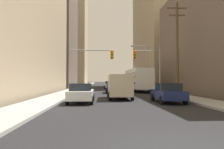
% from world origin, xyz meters
% --- Properties ---
extents(sidewalk_left, '(2.73, 160.00, 0.15)m').
position_xyz_m(sidewalk_left, '(-6.32, 50.00, 0.07)').
color(sidewalk_left, '#9E9E99').
rests_on(sidewalk_left, ground).
extents(sidewalk_right, '(2.73, 160.00, 0.15)m').
position_xyz_m(sidewalk_right, '(6.32, 50.00, 0.07)').
color(sidewalk_right, '#9E9E99').
rests_on(sidewalk_right, ground).
extents(city_bus, '(2.67, 11.51, 3.40)m').
position_xyz_m(city_bus, '(4.00, 27.54, 1.93)').
color(city_bus, silver).
rests_on(city_bus, ground).
extents(cargo_van_beige, '(2.16, 5.25, 2.26)m').
position_xyz_m(cargo_van_beige, '(-0.06, 14.54, 1.29)').
color(cargo_van_beige, '#C6B793').
rests_on(cargo_van_beige, ground).
extents(sedan_white, '(1.95, 4.21, 1.52)m').
position_xyz_m(sedan_white, '(-3.35, 11.29, 0.77)').
color(sedan_white, white).
rests_on(sedan_white, ground).
extents(sedan_navy, '(1.95, 4.25, 1.52)m').
position_xyz_m(sedan_navy, '(3.43, 11.10, 0.77)').
color(sedan_navy, '#141E4C').
rests_on(sedan_navy, ground).
extents(sedan_blue, '(1.95, 4.21, 1.52)m').
position_xyz_m(sedan_blue, '(-0.10, 23.46, 0.77)').
color(sedan_blue, navy).
rests_on(sedan_blue, ground).
extents(sedan_silver, '(1.95, 4.26, 1.52)m').
position_xyz_m(sedan_silver, '(-0.03, 38.07, 0.77)').
color(sedan_silver, '#B7BABF').
rests_on(sedan_silver, ground).
extents(traffic_signal_near_left, '(5.42, 0.44, 6.00)m').
position_xyz_m(traffic_signal_near_left, '(-3.18, 20.50, 4.12)').
color(traffic_signal_near_left, gray).
rests_on(traffic_signal_near_left, ground).
extents(traffic_signal_near_right, '(3.44, 0.44, 6.00)m').
position_xyz_m(traffic_signal_near_right, '(4.11, 20.50, 4.03)').
color(traffic_signal_near_right, gray).
rests_on(traffic_signal_near_right, ground).
extents(utility_pole_right, '(2.20, 0.28, 10.32)m').
position_xyz_m(utility_pole_right, '(6.59, 17.37, 5.44)').
color(utility_pole_right, brown).
rests_on(utility_pole_right, ground).
extents(street_lamp_right, '(2.75, 0.32, 7.50)m').
position_xyz_m(street_lamp_right, '(5.20, 28.00, 4.58)').
color(street_lamp_right, gray).
rests_on(street_lamp_right, ground).
extents(building_left_mid_office, '(14.43, 18.63, 28.50)m').
position_xyz_m(building_left_mid_office, '(-16.06, 51.37, 14.25)').
color(building_left_mid_office, '#66564C').
rests_on(building_left_mid_office, ground).
extents(building_left_far_tower, '(16.03, 20.20, 66.08)m').
position_xyz_m(building_left_far_tower, '(-16.03, 89.94, 33.04)').
color(building_left_far_tower, tan).
rests_on(building_left_far_tower, ground).
extents(building_right_mid_block, '(21.13, 25.89, 30.64)m').
position_xyz_m(building_right_mid_block, '(19.26, 48.20, 15.32)').
color(building_right_mid_block, tan).
rests_on(building_right_mid_block, ground).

